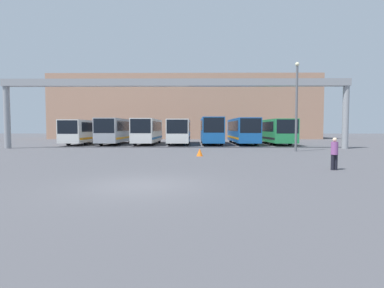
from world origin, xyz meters
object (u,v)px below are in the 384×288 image
(bus_slot_1, at_px, (117,130))
(bus_slot_2, at_px, (148,130))
(lamp_post, at_px, (297,103))
(bus_slot_5, at_px, (242,130))
(traffic_cone, at_px, (200,152))
(bus_slot_3, at_px, (180,130))
(bus_slot_6, at_px, (273,130))
(bus_slot_4, at_px, (211,129))
(bus_slot_0, at_px, (87,130))
(pedestrian_near_center, at_px, (334,153))

(bus_slot_1, bearing_deg, bus_slot_2, -1.08)
(lamp_post, bearing_deg, bus_slot_1, 148.30)
(bus_slot_1, height_order, lamp_post, lamp_post)
(bus_slot_1, relative_size, bus_slot_5, 0.92)
(bus_slot_5, relative_size, traffic_cone, 20.99)
(bus_slot_5, bearing_deg, bus_slot_3, -178.24)
(bus_slot_2, distance_m, lamp_post, 18.93)
(bus_slot_6, height_order, lamp_post, lamp_post)
(bus_slot_4, relative_size, lamp_post, 1.37)
(traffic_cone, bearing_deg, bus_slot_4, 83.93)
(bus_slot_0, distance_m, lamp_post, 26.10)
(traffic_cone, bearing_deg, bus_slot_0, 130.04)
(bus_slot_3, height_order, lamp_post, lamp_post)
(bus_slot_4, relative_size, bus_slot_5, 0.92)
(bus_slot_5, bearing_deg, bus_slot_1, -178.39)
(bus_slot_5, distance_m, lamp_post, 12.62)
(bus_slot_3, distance_m, bus_slot_6, 12.03)
(bus_slot_2, height_order, bus_slot_5, bus_slot_5)
(bus_slot_3, relative_size, traffic_cone, 20.09)
(bus_slot_6, bearing_deg, lamp_post, -95.60)
(pedestrian_near_center, height_order, traffic_cone, pedestrian_near_center)
(bus_slot_1, xyz_separation_m, bus_slot_5, (16.02, 0.45, 0.01))
(bus_slot_5, bearing_deg, bus_slot_4, -173.52)
(traffic_cone, bearing_deg, bus_slot_1, 122.41)
(pedestrian_near_center, bearing_deg, bus_slot_4, 99.02)
(bus_slot_3, height_order, bus_slot_5, bus_slot_5)
(bus_slot_4, bearing_deg, lamp_post, -59.66)
(bus_slot_0, bearing_deg, bus_slot_4, -2.89)
(bus_slot_1, distance_m, traffic_cone, 19.27)
(bus_slot_2, height_order, pedestrian_near_center, bus_slot_2)
(bus_slot_0, height_order, lamp_post, lamp_post)
(pedestrian_near_center, distance_m, lamp_post, 12.37)
(bus_slot_5, height_order, traffic_cone, bus_slot_5)
(bus_slot_6, xyz_separation_m, lamp_post, (-1.21, -12.39, 2.45))
(bus_slot_2, height_order, bus_slot_3, bus_slot_2)
(lamp_post, bearing_deg, traffic_cone, -151.65)
(bus_slot_1, distance_m, bus_slot_3, 8.01)
(pedestrian_near_center, bearing_deg, bus_slot_1, 123.23)
(bus_slot_0, xyz_separation_m, pedestrian_near_center, (20.74, -24.14, -0.89))
(pedestrian_near_center, distance_m, traffic_cone, 9.62)
(bus_slot_2, relative_size, lamp_post, 1.36)
(bus_slot_0, xyz_separation_m, bus_slot_4, (16.02, -0.81, 0.17))
(bus_slot_4, bearing_deg, pedestrian_near_center, -78.56)
(bus_slot_5, distance_m, pedestrian_near_center, 23.82)
(bus_slot_1, bearing_deg, pedestrian_near_center, -54.35)
(traffic_cone, bearing_deg, bus_slot_2, 111.29)
(bus_slot_2, relative_size, pedestrian_near_center, 6.64)
(pedestrian_near_center, xyz_separation_m, traffic_cone, (-6.44, 7.12, -0.56))
(bus_slot_0, xyz_separation_m, bus_slot_6, (24.03, -0.04, 0.05))
(bus_slot_5, xyz_separation_m, traffic_cone, (-5.73, -16.67, -1.57))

